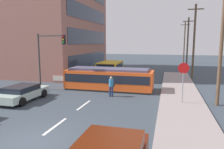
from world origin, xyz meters
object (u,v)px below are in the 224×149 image
at_px(pedestrian_crossing, 111,85).
at_px(traffic_light_mast, 49,51).
at_px(utility_pole_near, 222,39).
at_px(utility_pole_mid, 194,40).
at_px(streetcar_tram, 109,79).
at_px(stop_sign, 183,74).
at_px(utility_pole_distant, 184,42).
at_px(parked_sedan_far, 69,74).
at_px(parked_sedan_furthest, 91,69).
at_px(utility_pole_far, 188,42).
at_px(city_bus, 110,68).
at_px(parked_sedan_mid, 23,93).

distance_m(pedestrian_crossing, traffic_light_mast, 6.66).
bearing_deg(utility_pole_near, pedestrian_crossing, 176.23).
bearing_deg(utility_pole_mid, utility_pole_near, -87.31).
distance_m(streetcar_tram, stop_sign, 7.35).
bearing_deg(traffic_light_mast, streetcar_tram, 18.14).
relative_size(streetcar_tram, utility_pole_distant, 0.95).
distance_m(streetcar_tram, parked_sedan_far, 7.21).
height_order(pedestrian_crossing, parked_sedan_far, pedestrian_crossing).
height_order(stop_sign, utility_pole_near, utility_pole_near).
height_order(pedestrian_crossing, parked_sedan_furthest, pedestrian_crossing).
xyz_separation_m(pedestrian_crossing, stop_sign, (5.52, -0.97, 1.25)).
distance_m(utility_pole_far, utility_pole_distant, 10.30).
bearing_deg(utility_pole_far, pedestrian_crossing, -109.57).
xyz_separation_m(traffic_light_mast, utility_pole_distant, (13.60, 30.34, 0.82)).
xyz_separation_m(utility_pole_near, utility_pole_mid, (-0.55, 11.67, -0.06)).
bearing_deg(streetcar_tram, pedestrian_crossing, -70.60).
height_order(pedestrian_crossing, utility_pole_near, utility_pole_near).
bearing_deg(streetcar_tram, utility_pole_near, -18.85).
bearing_deg(utility_pole_near, parked_sedan_furthest, 138.31).
relative_size(utility_pole_mid, utility_pole_far, 1.06).
bearing_deg(utility_pole_mid, traffic_light_mast, -142.29).
bearing_deg(utility_pole_far, streetcar_tram, -114.27).
height_order(parked_sedan_far, stop_sign, stop_sign).
relative_size(city_bus, parked_sedan_furthest, 1.15).
xyz_separation_m(parked_sedan_mid, parked_sedan_far, (-0.64, 9.37, 0.00)).
bearing_deg(utility_pole_mid, utility_pole_distant, 89.44).
bearing_deg(streetcar_tram, parked_sedan_furthest, 118.97).
relative_size(pedestrian_crossing, parked_sedan_far, 0.37).
bearing_deg(stop_sign, parked_sedan_furthest, 131.96).
relative_size(parked_sedan_furthest, utility_pole_far, 0.53).
bearing_deg(parked_sedan_furthest, utility_pole_near, -41.69).
xyz_separation_m(parked_sedan_mid, utility_pole_near, (14.16, 2.40, 4.06)).
bearing_deg(utility_pole_mid, streetcar_tram, -133.53).
distance_m(pedestrian_crossing, utility_pole_far, 22.37).
relative_size(streetcar_tram, utility_pole_mid, 0.92).
distance_m(pedestrian_crossing, utility_pole_near, 8.77).
bearing_deg(city_bus, pedestrian_crossing, -74.41).
bearing_deg(parked_sedan_far, traffic_light_mast, -81.53).
bearing_deg(utility_pole_near, utility_pole_distant, 90.64).
relative_size(parked_sedan_far, traffic_light_mast, 0.87).
bearing_deg(streetcar_tram, stop_sign, -28.34).
relative_size(pedestrian_crossing, utility_pole_distant, 0.20).
xyz_separation_m(pedestrian_crossing, utility_pole_near, (7.92, -0.52, 3.74)).
relative_size(parked_sedan_far, utility_pole_mid, 0.51).
relative_size(pedestrian_crossing, stop_sign, 0.58).
relative_size(utility_pole_near, utility_pole_far, 1.08).
bearing_deg(utility_pole_distant, utility_pole_near, -89.36).
height_order(city_bus, parked_sedan_far, city_bus).
xyz_separation_m(parked_sedan_furthest, stop_sign, (11.66, -12.97, 1.57)).
relative_size(city_bus, traffic_light_mast, 0.97).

